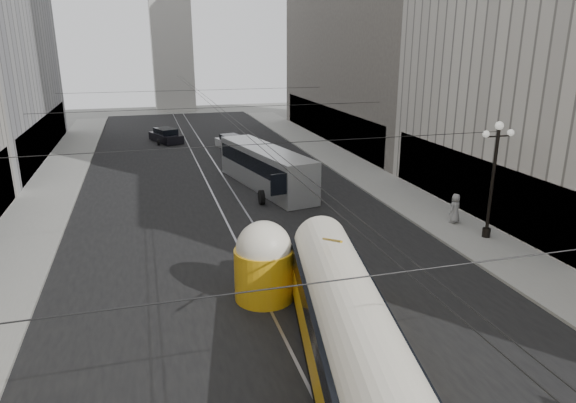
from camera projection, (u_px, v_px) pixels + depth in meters
road at (220, 187)px, 38.43m from camera, size 20.00×85.00×0.02m
sidewalk_left at (54, 186)px, 38.52m from camera, size 4.00×72.00×0.15m
sidewalk_right at (351, 166)px, 44.73m from camera, size 4.00×72.00×0.15m
rail_left at (210, 188)px, 38.23m from camera, size 0.12×85.00×0.04m
rail_right at (230, 187)px, 38.62m from camera, size 0.12×85.00×0.04m
distant_tower at (169, 10)px, 77.60m from camera, size 6.00×6.00×31.36m
lamppost_right_mid at (493, 174)px, 27.25m from camera, size 1.86×0.44×6.37m
catenary at (220, 110)px, 35.78m from camera, size 25.00×72.00×0.23m
streetcar at (352, 341)px, 15.68m from camera, size 4.98×15.68×3.48m
city_bus at (266, 166)px, 37.89m from camera, size 4.83×12.16×3.00m
sedan_white_far at (231, 143)px, 51.88m from camera, size 2.81×4.85×1.44m
sedan_dark_far at (166, 136)px, 55.49m from camera, size 3.58×5.16×1.51m
pedestrian_sidewalk_right at (455, 208)px, 30.28m from camera, size 1.01×0.83×1.77m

